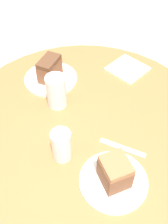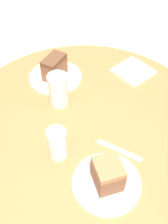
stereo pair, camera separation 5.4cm
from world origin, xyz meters
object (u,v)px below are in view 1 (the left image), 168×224
Objects in this scene: cake_slice_near at (115,172)px; glass_lemonade at (62,147)px; cake_slice_far at (50,69)px; glass_water at (56,93)px; plate_near at (113,181)px; plate_far at (51,79)px.

glass_lemonade is (-0.00, 0.19, -0.01)m from cake_slice_near.
glass_water reaches higher than cake_slice_far.
cake_slice_near is at bearing -118.18° from glass_water.
cake_slice_far reaches higher than plate_near.
plate_near is 0.55m from plate_far.
glass_lemonade is 0.88× the size of glass_water.
cake_slice_far is 0.87× the size of glass_water.
cake_slice_near reaches higher than cake_slice_far.
glass_water is at bearing 61.82° from plate_near.
glass_water reaches higher than cake_slice_near.
cake_slice_near is 0.98× the size of glass_lemonade.
glass_water is (0.19, 0.35, 0.06)m from plate_near.
cake_slice_far is at bearing 57.54° from cake_slice_near.
plate_near and plate_far have the same top height.
plate_near is 0.55m from cake_slice_far.
cake_slice_near is (0.00, -0.00, 0.05)m from plate_near.
plate_far is 1.95× the size of cake_slice_near.
plate_far is 1.70× the size of glass_water.
cake_slice_far is 0.99× the size of glass_lemonade.
glass_lemonade is at bearing -140.57° from glass_water.
cake_slice_far is (0.29, 0.46, -0.00)m from cake_slice_near.
cake_slice_far is (0.29, 0.46, 0.05)m from plate_near.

